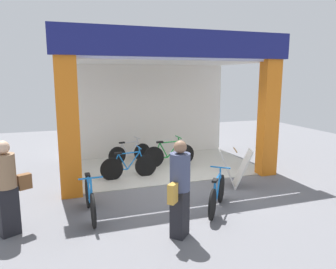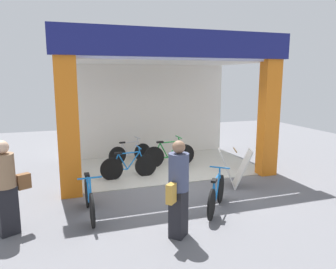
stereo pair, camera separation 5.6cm
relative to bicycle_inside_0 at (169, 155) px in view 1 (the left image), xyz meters
name	(u,v)px [view 1 (the left image)]	position (x,y,z in m)	size (l,w,h in m)	color
ground_plane	(178,184)	(-0.31, -1.65, -0.36)	(19.51, 19.51, 0.00)	slate
shop_facade	(158,99)	(-0.31, 0.09, 1.70)	(5.95, 3.62, 3.82)	beige
bicycle_inside_0	(169,155)	(0.00, 0.00, 0.00)	(1.65, 0.45, 0.91)	black
bicycle_inside_1	(129,166)	(-1.42, -0.80, -0.02)	(1.56, 0.43, 0.86)	black
bicycle_inside_2	(130,153)	(-1.06, 0.78, -0.04)	(1.42, 0.48, 0.81)	black
bicycle_parked_0	(90,199)	(-2.65, -2.92, -0.01)	(0.45, 1.63, 0.90)	black
bicycle_parked_1	(217,194)	(-0.15, -3.47, -0.02)	(1.00, 1.24, 0.85)	black
sandwich_board_sign	(235,168)	(0.94, -2.29, 0.11)	(0.94, 0.77, 0.96)	silver
pedestrian_0	(7,186)	(-4.05, -3.21, 0.51)	(0.65, 0.50, 1.68)	black
pedestrian_1	(180,188)	(-1.28, -4.24, 0.51)	(0.55, 0.55, 1.69)	black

